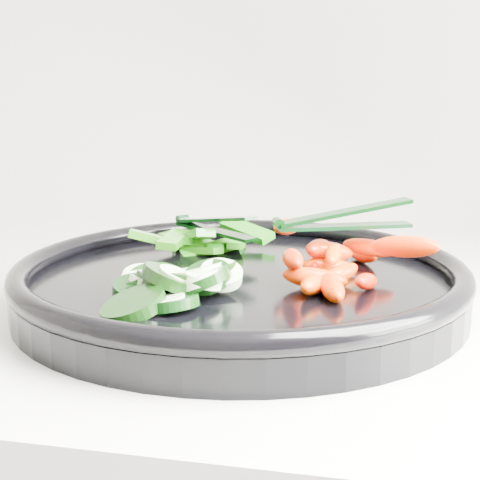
# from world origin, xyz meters

# --- Properties ---
(veggie_tray) EXTENTS (0.38, 0.38, 0.04)m
(veggie_tray) POSITION_xyz_m (-0.03, 1.64, 0.95)
(veggie_tray) COLOR black
(veggie_tray) RESTS_ON counter
(cucumber_pile) EXTENTS (0.11, 0.13, 0.04)m
(cucumber_pile) POSITION_xyz_m (-0.07, 1.57, 0.96)
(cucumber_pile) COLOR black
(cucumber_pile) RESTS_ON veggie_tray
(carrot_pile) EXTENTS (0.14, 0.16, 0.05)m
(carrot_pile) POSITION_xyz_m (0.05, 1.64, 0.97)
(carrot_pile) COLOR #EB5200
(carrot_pile) RESTS_ON veggie_tray
(pepper_pile) EXTENTS (0.13, 0.11, 0.04)m
(pepper_pile) POSITION_xyz_m (-0.09, 1.73, 0.96)
(pepper_pile) COLOR #09640B
(pepper_pile) RESTS_ON veggie_tray
(tong_carrot) EXTENTS (0.11, 0.06, 0.02)m
(tong_carrot) POSITION_xyz_m (0.05, 1.65, 1.00)
(tong_carrot) COLOR black
(tong_carrot) RESTS_ON carrot_pile
(tong_pepper) EXTENTS (0.10, 0.08, 0.02)m
(tong_pepper) POSITION_xyz_m (-0.07, 1.73, 0.98)
(tong_pepper) COLOR black
(tong_pepper) RESTS_ON pepper_pile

